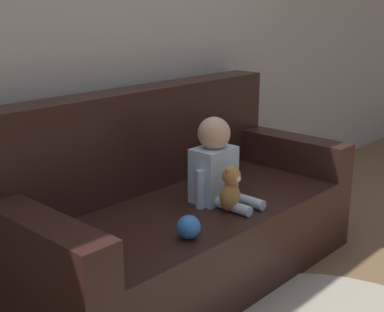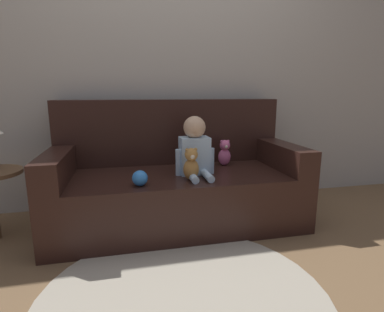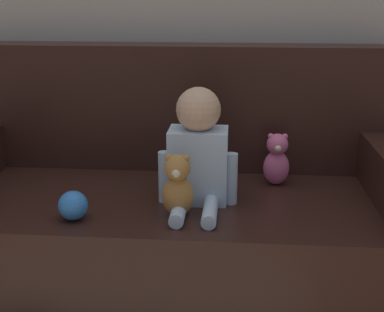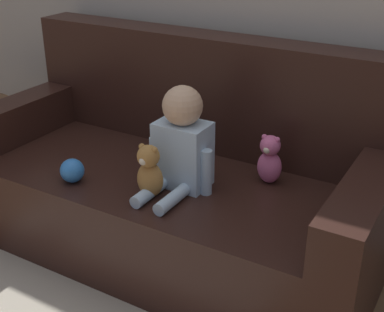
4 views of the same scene
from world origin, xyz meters
name	(u,v)px [view 2 (image 2 of 4)]	position (x,y,z in m)	size (l,w,h in m)	color
ground_plane	(178,222)	(0.00, 0.00, 0.00)	(12.00, 12.00, 0.00)	brown
wall_back	(166,51)	(0.00, 0.50, 1.30)	(8.00, 0.05, 2.60)	#ADA89E
couch	(176,180)	(0.00, 0.07, 0.31)	(1.79, 0.82, 0.91)	black
person_baby	(195,149)	(0.11, -0.09, 0.58)	(0.28, 0.34, 0.41)	silver
teddy_bear_brown	(191,164)	(0.05, -0.23, 0.50)	(0.11, 0.10, 0.22)	#AD7A3D
plush_toy_side	(225,153)	(0.40, 0.11, 0.50)	(0.10, 0.09, 0.21)	#DB6699
toy_ball	(140,178)	(-0.29, -0.28, 0.44)	(0.10, 0.10, 0.10)	#337FDB
floor_rug	(183,299)	(-0.13, -0.87, 0.01)	(1.40, 1.40, 0.01)	#B2A893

